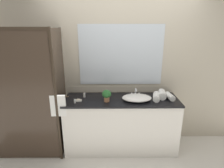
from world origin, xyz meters
TOP-DOWN VIEW (x-y plane):
  - ground_plane at (0.00, 0.00)m, footprint 8.00×8.00m
  - wall_back_with_mirror at (0.00, 0.34)m, footprint 4.40×0.06m
  - vanity_cabinet at (0.00, 0.01)m, footprint 1.80×0.58m
  - shower_enclosure at (-1.28, -0.19)m, footprint 1.20×0.59m
  - sink_basin at (0.23, -0.05)m, footprint 0.46×0.32m
  - faucet at (0.23, 0.11)m, footprint 0.17×0.15m
  - potted_plant at (-0.23, -0.10)m, footprint 0.14×0.14m
  - soap_dish at (-0.67, -0.07)m, footprint 0.10×0.07m
  - amenity_bottle_conditioner at (-0.71, -0.15)m, footprint 0.03×0.03m
  - amenity_bottle_body_wash at (-0.60, 0.08)m, footprint 0.03×0.03m
  - rolled_towel_near_edge at (0.76, -0.01)m, footprint 0.12×0.23m
  - rolled_towel_middle at (0.65, 0.04)m, footprint 0.16×0.25m
  - rolled_towel_far_edge at (0.54, -0.04)m, footprint 0.15×0.25m

SIDE VIEW (x-z plane):
  - ground_plane at x=0.00m, z-range 0.00..0.00m
  - vanity_cabinet at x=0.00m, z-range 0.00..0.90m
  - soap_dish at x=-0.67m, z-range 0.90..0.93m
  - amenity_bottle_conditioner at x=-0.71m, z-range 0.90..0.98m
  - amenity_bottle_body_wash at x=-0.60m, z-range 0.90..0.98m
  - sink_basin at x=0.23m, z-range 0.90..0.98m
  - rolled_towel_near_edge at x=0.76m, z-range 0.90..0.99m
  - faucet at x=0.23m, z-range 0.88..1.02m
  - rolled_towel_far_edge at x=0.54m, z-range 0.90..1.00m
  - rolled_towel_middle at x=0.65m, z-range 0.90..1.02m
  - potted_plant at x=-0.23m, z-range 0.92..1.10m
  - shower_enclosure at x=-1.28m, z-range 0.02..2.02m
  - wall_back_with_mirror at x=0.00m, z-range 0.01..2.61m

